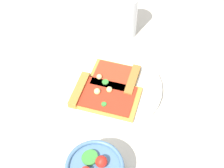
{
  "coord_description": "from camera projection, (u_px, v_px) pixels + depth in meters",
  "views": [
    {
      "loc": [
        -0.21,
        0.38,
        0.6
      ],
      "look_at": [
        0.01,
        -0.03,
        0.03
      ],
      "focal_mm": 49.46,
      "sensor_mm": 36.0,
      "label": 1
    }
  ],
  "objects": [
    {
      "name": "plate",
      "position": [
        111.0,
        88.0,
        0.76
      ],
      "size": [
        0.25,
        0.25,
        0.01
      ],
      "primitive_type": "cylinder",
      "color": "silver",
      "rests_on": "ground_plane"
    },
    {
      "name": "ground_plane",
      "position": [
        111.0,
        101.0,
        0.74
      ],
      "size": [
        2.4,
        2.4,
        0.0
      ],
      "primitive_type": "plane",
      "color": "beige",
      "rests_on": "ground"
    },
    {
      "name": "pizza_slice_near",
      "position": [
        117.0,
        78.0,
        0.76
      ],
      "size": [
        0.13,
        0.11,
        0.02
      ],
      "color": "gold",
      "rests_on": "plate"
    },
    {
      "name": "pizza_slice_far",
      "position": [
        101.0,
        95.0,
        0.73
      ],
      "size": [
        0.17,
        0.13,
        0.02
      ],
      "color": "gold",
      "rests_on": "plate"
    },
    {
      "name": "soda_glass",
      "position": [
        125.0,
        17.0,
        0.85
      ],
      "size": [
        0.07,
        0.07,
        0.12
      ],
      "color": "silver",
      "rests_on": "ground_plane"
    }
  ]
}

